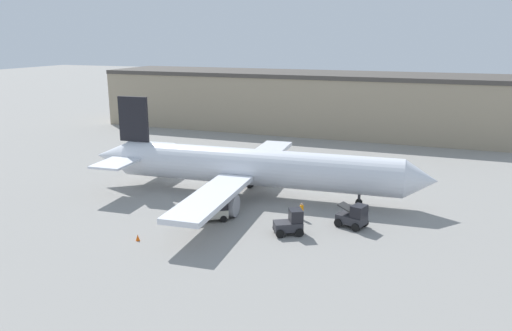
{
  "coord_description": "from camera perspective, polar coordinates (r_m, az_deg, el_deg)",
  "views": [
    {
      "loc": [
        18.03,
        -48.22,
        16.76
      ],
      "look_at": [
        0.0,
        0.0,
        3.41
      ],
      "focal_mm": 35.0,
      "sensor_mm": 36.0,
      "label": 1
    }
  ],
  "objects": [
    {
      "name": "baggage_tug",
      "position": [
        47.13,
        -4.95,
        -5.06
      ],
      "size": [
        3.7,
        3.3,
        2.18
      ],
      "rotation": [
        0.0,
        0.0,
        0.59
      ],
      "color": "beige",
      "rests_on": "ground_plane"
    },
    {
      "name": "airplane",
      "position": [
        53.52,
        -0.91,
        -0.24
      ],
      "size": [
        38.09,
        32.2,
        10.26
      ],
      "rotation": [
        0.0,
        0.0,
        0.06
      ],
      "color": "silver",
      "rests_on": "ground_plane"
    },
    {
      "name": "belt_loader_truck",
      "position": [
        46.01,
        11.09,
        -5.74
      ],
      "size": [
        3.0,
        2.6,
        2.18
      ],
      "rotation": [
        0.0,
        0.0,
        -0.33
      ],
      "color": "#2D2D33",
      "rests_on": "ground_plane"
    },
    {
      "name": "terminal_building",
      "position": [
        92.45,
        4.81,
        7.35
      ],
      "size": [
        72.03,
        15.21,
        10.52
      ],
      "color": "gray",
      "rests_on": "ground_plane"
    },
    {
      "name": "safety_cone_near",
      "position": [
        43.75,
        -13.37,
        -8.01
      ],
      "size": [
        0.36,
        0.36,
        0.55
      ],
      "color": "#EF590F",
      "rests_on": "ground_plane"
    },
    {
      "name": "pushback_tug",
      "position": [
        43.79,
        3.96,
        -6.59
      ],
      "size": [
        2.99,
        2.72,
        2.23
      ],
      "rotation": [
        0.0,
        0.0,
        0.51
      ],
      "color": "#2D2D33",
      "rests_on": "ground_plane"
    },
    {
      "name": "ground_crew_worker",
      "position": [
        47.3,
        5.24,
        -5.15
      ],
      "size": [
        0.36,
        0.36,
        1.63
      ],
      "rotation": [
        0.0,
        0.0,
        1.73
      ],
      "color": "#1E2338",
      "rests_on": "ground_plane"
    },
    {
      "name": "ground_plane",
      "position": [
        54.14,
        0.0,
        -3.49
      ],
      "size": [
        400.0,
        400.0,
        0.0
      ],
      "primitive_type": "plane",
      "color": "gray"
    }
  ]
}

